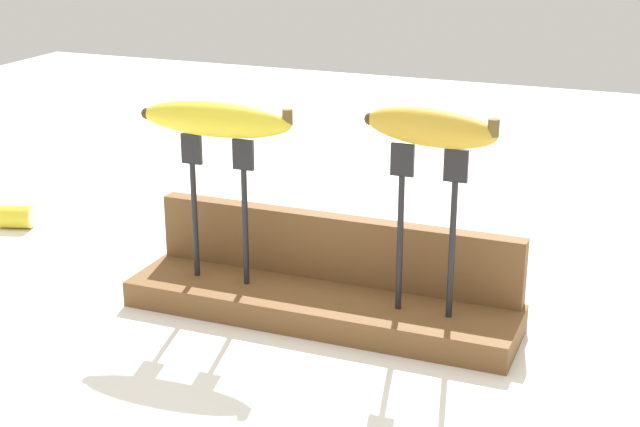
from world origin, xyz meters
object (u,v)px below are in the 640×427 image
at_px(fork_stand_left, 219,196).
at_px(fork_stand_right, 427,216).
at_px(banana_raised_left, 216,119).
at_px(banana_chunk_near, 17,217).
at_px(banana_raised_right, 430,127).
at_px(fork_fallen_near, 468,264).

relative_size(fork_stand_left, fork_stand_right, 0.93).
xyz_separation_m(fork_stand_right, banana_raised_left, (-0.26, -0.00, 0.09)).
relative_size(fork_stand_left, banana_chunk_near, 3.09).
distance_m(banana_raised_left, banana_raised_right, 0.26).
height_order(banana_raised_right, fork_fallen_near, banana_raised_right).
relative_size(fork_stand_left, banana_raised_right, 1.14).
bearing_deg(fork_fallen_near, fork_stand_left, -137.82).
height_order(fork_stand_left, fork_stand_right, fork_stand_right).
distance_m(fork_stand_right, fork_fallen_near, 0.27).
relative_size(banana_raised_right, fork_fallen_near, 0.88).
distance_m(fork_stand_left, fork_fallen_near, 0.37).
relative_size(fork_fallen_near, banana_chunk_near, 3.06).
height_order(fork_stand_left, fork_fallen_near, fork_stand_left).
bearing_deg(fork_stand_left, fork_stand_right, -0.00).
xyz_separation_m(fork_stand_right, fork_fallen_near, (-0.00, 0.23, -0.14)).
xyz_separation_m(fork_stand_left, banana_chunk_near, (-0.42, 0.13, -0.12)).
bearing_deg(fork_stand_right, banana_raised_left, -180.00).
height_order(fork_stand_left, banana_raised_right, banana_raised_right).
bearing_deg(fork_stand_left, banana_chunk_near, 162.84).
height_order(fork_stand_left, banana_chunk_near, fork_stand_left).
bearing_deg(banana_raised_right, banana_chunk_near, 169.18).
xyz_separation_m(banana_raised_left, fork_fallen_near, (0.25, 0.23, -0.23)).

